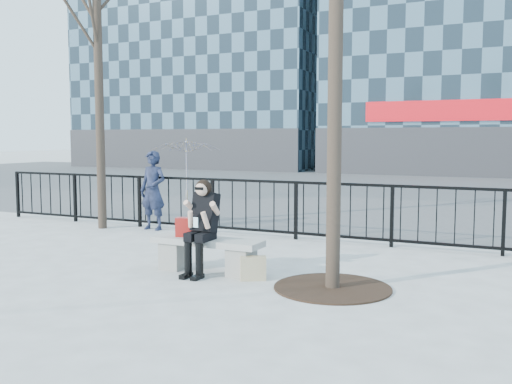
% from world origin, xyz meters
% --- Properties ---
extents(ground, '(120.00, 120.00, 0.00)m').
position_xyz_m(ground, '(0.00, 0.00, 0.00)').
color(ground, gray).
rests_on(ground, ground).
extents(street_surface, '(60.00, 23.00, 0.01)m').
position_xyz_m(street_surface, '(0.00, 15.00, 0.00)').
color(street_surface, '#474747').
rests_on(street_surface, ground).
extents(railing, '(14.00, 0.06, 1.10)m').
position_xyz_m(railing, '(0.00, 3.00, 0.55)').
color(railing, black).
rests_on(railing, ground).
extents(tree_grate, '(1.50, 1.50, 0.02)m').
position_xyz_m(tree_grate, '(1.90, -0.10, 0.01)').
color(tree_grate, black).
rests_on(tree_grate, ground).
extents(bench_main, '(1.65, 0.46, 0.49)m').
position_xyz_m(bench_main, '(0.00, 0.00, 0.30)').
color(bench_main, gray).
rests_on(bench_main, ground).
extents(seated_woman, '(0.50, 0.64, 1.34)m').
position_xyz_m(seated_woman, '(0.00, -0.16, 0.67)').
color(seated_woman, black).
rests_on(seated_woman, ground).
extents(handbag, '(0.37, 0.27, 0.27)m').
position_xyz_m(handbag, '(-0.33, 0.02, 0.63)').
color(handbag, '#A71914').
rests_on(handbag, bench_main).
extents(shopping_bag, '(0.36, 0.28, 0.33)m').
position_xyz_m(shopping_bag, '(0.80, -0.14, 0.16)').
color(shopping_bag, beige).
rests_on(shopping_bag, ground).
extents(standing_man, '(0.62, 0.42, 1.65)m').
position_xyz_m(standing_man, '(-2.90, 2.80, 0.82)').
color(standing_man, black).
rests_on(standing_man, ground).
extents(vendor_umbrella, '(2.45, 2.48, 1.90)m').
position_xyz_m(vendor_umbrella, '(-5.30, 7.91, 0.95)').
color(vendor_umbrella, yellow).
rests_on(vendor_umbrella, ground).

